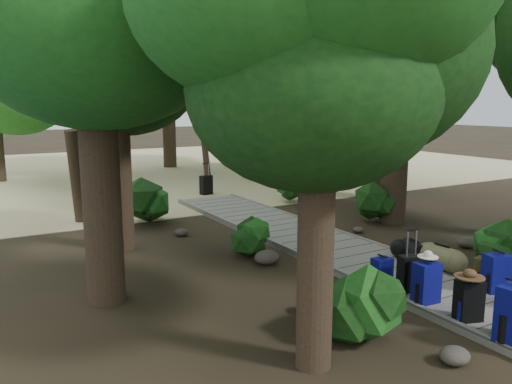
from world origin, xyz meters
TOP-DOWN VIEW (x-y plane):
  - ground at (0.00, 0.00)m, footprint 120.00×120.00m
  - sand_beach at (0.00, 16.00)m, footprint 40.00×22.00m
  - boardwalk at (0.00, 1.00)m, footprint 2.00×12.00m
  - backpack_left_b at (-0.72, -3.73)m, footprint 0.42×0.35m
  - backpack_left_c at (-0.73, -2.97)m, footprint 0.41×0.30m
  - backpack_left_d at (-0.73, -1.99)m, footprint 0.34×0.25m
  - backpack_right_c at (0.66, -3.23)m, footprint 0.48×0.40m
  - backpack_right_d at (0.75, -2.93)m, footprint 0.41×0.34m
  - duffel_right_khaki at (0.81, -1.98)m, footprint 0.44×0.66m
  - duffel_right_black at (0.75, -1.35)m, footprint 0.57×0.72m
  - suitcase_on_boardwalk at (-0.59, -2.51)m, footprint 0.43×0.29m
  - lone_suitcase_on_sand at (0.47, 8.03)m, footprint 0.48×0.35m
  - hat_brown at (-0.76, -3.75)m, footprint 0.42×0.42m
  - hat_white at (-0.67, -2.91)m, footprint 0.32×0.32m
  - kayak at (-2.82, 10.08)m, footprint 0.90×2.85m
  - sun_lounger at (3.59, 9.80)m, footprint 1.00×1.73m
  - tree_right_c at (3.14, 1.60)m, footprint 5.75×5.75m
  - tree_right_d at (5.45, 4.47)m, footprint 6.66×6.66m
  - tree_right_e at (4.69, 6.33)m, footprint 5.33×5.33m
  - tree_right_f at (6.82, 8.97)m, footprint 5.30×5.30m
  - tree_left_a at (-3.29, -3.47)m, footprint 3.80×3.80m
  - tree_left_b at (-5.01, -0.07)m, footprint 4.84×4.84m
  - tree_left_c at (-3.96, 2.77)m, footprint 4.24×4.24m
  - tree_back_a at (-1.03, 14.95)m, footprint 5.62×5.62m
  - tree_back_b at (2.15, 16.21)m, footprint 5.34×5.34m
  - tree_back_c at (5.27, 15.72)m, footprint 5.23×5.23m
  - palm_right_a at (2.96, 6.46)m, footprint 4.03×4.03m
  - palm_right_b at (4.56, 11.07)m, footprint 4.29×4.29m
  - palm_right_c at (2.58, 12.26)m, footprint 3.90×3.90m
  - palm_left_a at (-4.51, 5.89)m, footprint 4.82×4.82m
  - rock_left_a at (-1.74, -4.33)m, footprint 0.40×0.36m
  - rock_left_b at (-2.42, -2.14)m, footprint 0.39×0.35m
  - rock_left_c at (-1.72, 0.23)m, footprint 0.51×0.46m
  - rock_left_d at (-2.41, 3.15)m, footprint 0.33×0.30m
  - rock_right_b at (2.80, -1.04)m, footprint 0.44×0.39m
  - rock_right_c at (1.57, 1.21)m, footprint 0.28×0.25m
  - shrub_left_a at (-2.35, -3.19)m, footprint 1.14×1.14m
  - shrub_left_b at (-1.62, 0.95)m, footprint 0.90×0.90m
  - shrub_left_c at (-2.68, 4.86)m, footprint 1.36×1.36m
  - shrub_right_a at (1.91, -2.37)m, footprint 1.13×1.13m
  - shrub_right_b at (2.65, 1.80)m, footprint 1.25×1.25m
  - shrub_right_c at (2.17, 5.37)m, footprint 0.86×0.86m

SIDE VIEW (x-z plane):
  - ground at x=0.00m, z-range 0.00..0.00m
  - sand_beach at x=0.00m, z-range 0.00..0.02m
  - boardwalk at x=0.00m, z-range 0.00..0.12m
  - rock_right_c at x=1.57m, z-range 0.00..0.15m
  - rock_left_d at x=-2.41m, z-range 0.00..0.18m
  - rock_left_b at x=-2.42m, z-range 0.00..0.21m
  - rock_left_a at x=-1.74m, z-range 0.00..0.22m
  - rock_right_b at x=2.80m, z-range 0.00..0.24m
  - rock_left_c at x=-1.72m, z-range 0.00..0.28m
  - kayak at x=-2.82m, z-range 0.02..0.30m
  - sun_lounger at x=3.59m, z-range 0.02..0.55m
  - duffel_right_black at x=0.75m, z-range 0.12..0.51m
  - duffel_right_khaki at x=0.81m, z-range 0.12..0.56m
  - lone_suitcase_on_sand at x=0.47m, z-range 0.02..0.70m
  - backpack_left_d at x=-0.73m, z-range 0.12..0.62m
  - shrub_right_c at x=2.17m, z-range 0.00..0.77m
  - backpack_right_d at x=0.75m, z-range 0.12..0.66m
  - shrub_left_b at x=-1.62m, z-range 0.00..0.81m
  - suitcase_on_boardwalk at x=-0.59m, z-range 0.12..0.74m
  - backpack_left_b at x=-0.72m, z-range 0.12..0.78m
  - backpack_right_c at x=0.66m, z-range 0.12..0.83m
  - backpack_left_c at x=-0.73m, z-range 0.12..0.84m
  - shrub_right_a at x=1.91m, z-range 0.00..1.02m
  - shrub_left_a at x=-2.35m, z-range 0.00..1.02m
  - shrub_right_b at x=2.65m, z-range 0.00..1.13m
  - shrub_left_c at x=-2.68m, z-range 0.00..1.23m
  - hat_brown at x=-0.76m, z-range 0.78..0.91m
  - hat_white at x=-0.67m, z-range 0.84..0.94m
  - palm_right_c at x=2.58m, z-range 0.00..6.20m
  - tree_left_a at x=-3.29m, z-range 0.00..6.33m
  - palm_right_a at x=2.96m, z-range 0.00..6.87m
  - tree_left_c at x=-3.96m, z-range 0.00..7.38m
  - palm_left_a at x=-4.51m, z-range 0.00..7.67m
  - palm_right_b at x=4.56m, z-range 0.00..8.29m
  - tree_left_b at x=-5.01m, z-range 0.00..8.72m
  - tree_back_c at x=5.27m, z-range 0.00..9.41m
  - tree_right_f at x=6.82m, z-range 0.00..9.47m
  - tree_back_b at x=2.15m, z-range 0.00..9.54m
  - tree_right_e at x=4.69m, z-range 0.00..9.59m
  - tree_back_a at x=-1.03m, z-range 0.00..9.72m
  - tree_right_c at x=3.14m, z-range 0.00..9.95m
  - tree_right_d at x=5.45m, z-range 0.00..12.22m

